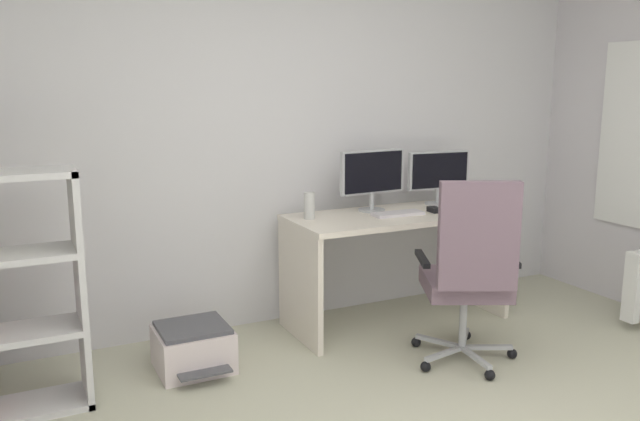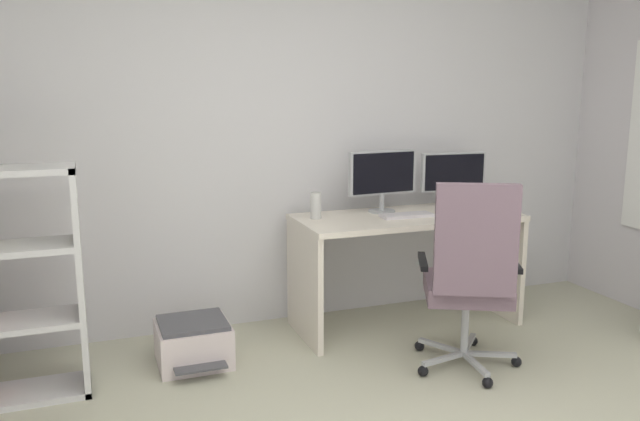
% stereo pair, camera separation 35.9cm
% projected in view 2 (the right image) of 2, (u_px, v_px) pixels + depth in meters
% --- Properties ---
extents(wall_back, '(4.99, 0.10, 2.54)m').
position_uv_depth(wall_back, '(273.00, 134.00, 4.27)').
color(wall_back, silver).
rests_on(wall_back, ground).
extents(desk, '(1.47, 0.63, 0.76)m').
position_uv_depth(desk, '(406.00, 245.00, 4.26)').
color(desk, '#F0E4D0').
rests_on(desk, ground).
extents(monitor_main, '(0.49, 0.18, 0.41)m').
position_uv_depth(monitor_main, '(383.00, 175.00, 4.27)').
color(monitor_main, '#B2B5B7').
rests_on(monitor_main, desk).
extents(monitor_secondary, '(0.48, 0.18, 0.38)m').
position_uv_depth(monitor_secondary, '(453.00, 175.00, 4.46)').
color(monitor_secondary, '#B2B5B7').
rests_on(monitor_secondary, desk).
extents(keyboard, '(0.34, 0.14, 0.02)m').
position_uv_depth(keyboard, '(407.00, 215.00, 4.16)').
color(keyboard, silver).
rests_on(keyboard, desk).
extents(computer_mouse, '(0.07, 0.10, 0.03)m').
position_uv_depth(computer_mouse, '(445.00, 212.00, 4.23)').
color(computer_mouse, black).
rests_on(computer_mouse, desk).
extents(desktop_speaker, '(0.07, 0.07, 0.17)m').
position_uv_depth(desktop_speaker, '(316.00, 206.00, 4.09)').
color(desktop_speaker, silver).
rests_on(desktop_speaker, desk).
extents(office_chair, '(0.64, 0.67, 1.10)m').
position_uv_depth(office_chair, '(470.00, 273.00, 3.52)').
color(office_chair, '#B7BABC').
rests_on(office_chair, ground).
extents(printer, '(0.41, 0.47, 0.26)m').
position_uv_depth(printer, '(193.00, 343.00, 3.72)').
color(printer, silver).
rests_on(printer, ground).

